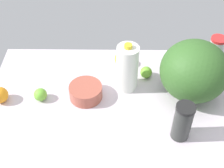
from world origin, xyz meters
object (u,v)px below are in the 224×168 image
Objects in this scene: lime_far_back at (40,95)px; lime_by_jug at (146,72)px; milk_jug at (127,68)px; mixing_bowl at (86,92)px; lemon_near_front at (122,59)px; orange_loose at (0,95)px; watermelon at (194,71)px; tumbler_cup at (215,53)px; shaker_bottle at (183,122)px.

lime_far_back is 1.03× the size of lime_by_jug.
lime_far_back reaches higher than lime_by_jug.
lime_by_jug is (-10.17, -7.26, -9.29)cm from milk_jug.
mixing_bowl is 2.01× the size of lemon_near_front.
lime_far_back is at bearing -176.44° from orange_loose.
watermelon is at bearing -175.79° from lime_far_back.
tumbler_cup is 90.05cm from lime_far_back.
milk_jug reaches higher than shaker_bottle.
lemon_near_front is at bearing -154.85° from orange_loose.
tumbler_cup is 36.62cm from lime_by_jug.
mixing_bowl is 2.62× the size of lime_by_jug.
tumbler_cup is 3.20× the size of lime_by_jug.
milk_jug is at bearing 35.53° from lime_by_jug.
lemon_near_front reaches higher than mixing_bowl.
milk_jug is (22.21, -29.82, 2.93)cm from shaker_bottle.
milk_jug is 3.33× the size of lemon_near_front.
shaker_bottle is at bearing 107.99° from lime_by_jug.
lime_by_jug is (-29.89, -14.61, -0.36)cm from mixing_bowl.
lime_by_jug is at bearing -162.24° from lime_far_back.
watermelon reaches higher than shaker_bottle.
orange_loose is (90.62, 6.46, -10.38)cm from watermelon.
lemon_near_front is (24.33, -46.63, -5.45)cm from shaker_bottle.
mixing_bowl is 40.36cm from orange_loose.
lime_far_back is at bearing 15.41° from tumbler_cup.
mixing_bowl reaches higher than lime_far_back.
mixing_bowl is 0.82× the size of tumbler_cup.
orange_loose is at bearing 3.56° from lime_far_back.
lime_by_jug is 0.77× the size of lemon_near_front.
shaker_bottle reaches higher than lime_by_jug.
lime_far_back is (71.84, 5.29, -11.10)cm from watermelon.
milk_jug is 47.78cm from tumbler_cup.
orange_loose is at bearing -13.33° from shaker_bottle.
lemon_near_front is at bearing -146.37° from lime_far_back.
lemon_near_front is 63.91cm from orange_loose.
lemon_near_front is (32.76, -20.70, -10.29)cm from watermelon.
orange_loose reaches higher than lime_by_jug.
shaker_bottle is 0.71× the size of milk_jug.
shaker_bottle is 2.43× the size of orange_loose.
tumbler_cup is 108.45cm from orange_loose.
tumbler_cup is (-23.18, -44.50, 0.33)cm from shaker_bottle.
orange_loose is (105.36, 25.03, -5.87)cm from tumbler_cup.
watermelon is 1.69× the size of shaker_bottle.
mixing_bowl is 0.50× the size of watermelon.
lime_by_jug is (-51.36, -16.45, -0.10)cm from lime_far_back.
shaker_bottle is 2.38× the size of lemon_near_front.
milk_jug is (30.65, -3.90, -1.91)cm from watermelon.
watermelon is 5.23× the size of lime_by_jug.
tumbler_cup reaches higher than lemon_near_front.
lime_far_back is at bearing -18.03° from shaker_bottle.
tumbler_cup is at bearing -166.64° from orange_loose.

